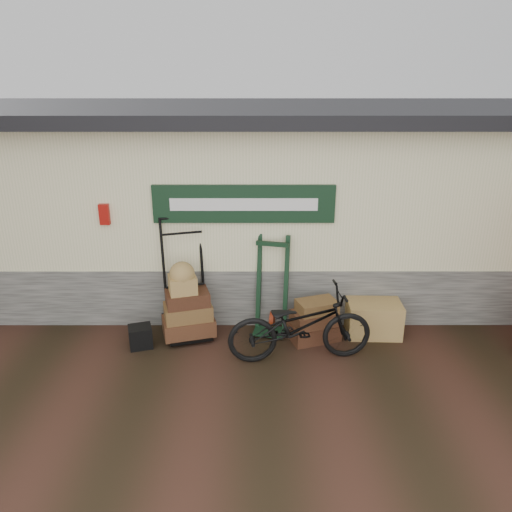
{
  "coord_description": "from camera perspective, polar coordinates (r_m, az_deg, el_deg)",
  "views": [
    {
      "loc": [
        -0.13,
        -5.93,
        3.74
      ],
      "look_at": [
        -0.13,
        0.9,
        1.18
      ],
      "focal_mm": 35.0,
      "sensor_mm": 36.0,
      "label": 1
    }
  ],
  "objects": [
    {
      "name": "ground",
      "position": [
        7.02,
        1.06,
        -11.71
      ],
      "size": [
        80.0,
        80.0,
        0.0
      ],
      "primitive_type": "plane",
      "color": "black",
      "rests_on": "ground"
    },
    {
      "name": "station_building",
      "position": [
        8.93,
        0.77,
        6.74
      ],
      "size": [
        14.4,
        4.1,
        3.2
      ],
      "color": "#4C4C47",
      "rests_on": "ground"
    },
    {
      "name": "porter_trolley",
      "position": [
        7.37,
        -8.17,
        -2.4
      ],
      "size": [
        1.05,
        0.89,
        1.8
      ],
      "primitive_type": null,
      "rotation": [
        0.0,
        0.0,
        0.27
      ],
      "color": "black",
      "rests_on": "ground"
    },
    {
      "name": "green_barrow",
      "position": [
        7.41,
        1.82,
        -3.37
      ],
      "size": [
        0.62,
        0.56,
        1.49
      ],
      "primitive_type": null,
      "rotation": [
        0.0,
        0.0,
        -0.23
      ],
      "color": "black",
      "rests_on": "ground"
    },
    {
      "name": "wicker_hamper",
      "position": [
        7.71,
        13.3,
        -6.96
      ],
      "size": [
        0.8,
        0.53,
        0.51
      ],
      "primitive_type": "cube",
      "rotation": [
        0.0,
        0.0,
        -0.03
      ],
      "color": "olive",
      "rests_on": "ground"
    },
    {
      "name": "suitcase_stack",
      "position": [
        7.4,
        6.69,
        -7.25
      ],
      "size": [
        0.81,
        0.64,
        0.62
      ],
      "primitive_type": null,
      "rotation": [
        0.0,
        0.0,
        0.33
      ],
      "color": "#3C2213",
      "rests_on": "ground"
    },
    {
      "name": "bicycle",
      "position": [
        6.78,
        5.07,
        -7.46
      ],
      "size": [
        0.91,
        2.03,
        1.14
      ],
      "primitive_type": "imported",
      "rotation": [
        0.0,
        0.0,
        1.69
      ],
      "color": "black",
      "rests_on": "ground"
    },
    {
      "name": "black_trunk",
      "position": [
        7.41,
        -13.07,
        -8.96
      ],
      "size": [
        0.39,
        0.36,
        0.32
      ],
      "primitive_type": "cube",
      "rotation": [
        0.0,
        0.0,
        0.3
      ],
      "color": "black",
      "rests_on": "ground"
    }
  ]
}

